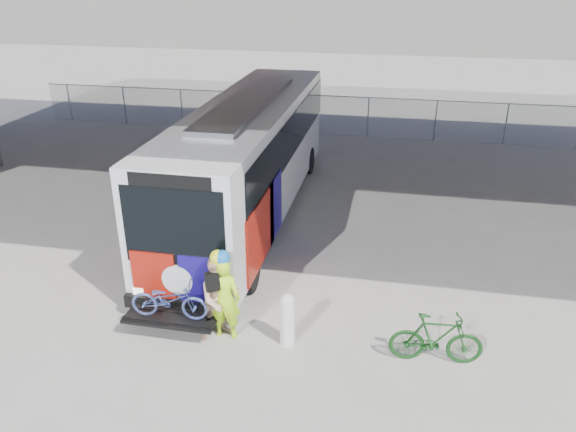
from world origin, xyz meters
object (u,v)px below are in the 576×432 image
(bollard, at_px, (287,318))
(cyclist_hivis, at_px, (224,296))
(cyclist_tan, at_px, (220,297))
(bus, at_px, (249,151))
(bike_parked, at_px, (436,339))

(bollard, xyz_separation_m, cyclist_hivis, (-1.35, 0.00, 0.35))
(cyclist_hivis, bearing_deg, cyclist_tan, -0.25)
(bus, xyz_separation_m, cyclist_tan, (1.03, -6.33, -1.14))
(bus, relative_size, cyclist_hivis, 6.25)
(bollard, bearing_deg, cyclist_tan, -179.91)
(cyclist_tan, bearing_deg, cyclist_hivis, -34.92)
(bike_parked, bearing_deg, bus, 36.16)
(bus, bearing_deg, bike_parked, -49.05)
(bollard, height_order, cyclist_tan, cyclist_tan)
(bus, height_order, bike_parked, bus)
(cyclist_hivis, relative_size, cyclist_tan, 1.00)
(bus, height_order, cyclist_hivis, bus)
(bus, distance_m, cyclist_tan, 6.52)
(cyclist_hivis, height_order, bike_parked, cyclist_hivis)
(cyclist_hivis, distance_m, bike_parked, 4.39)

